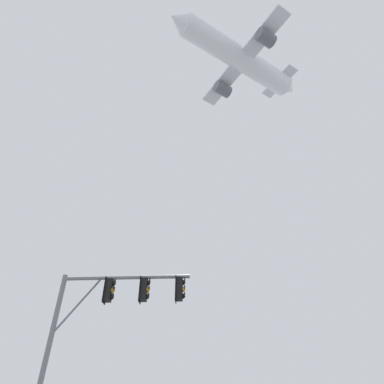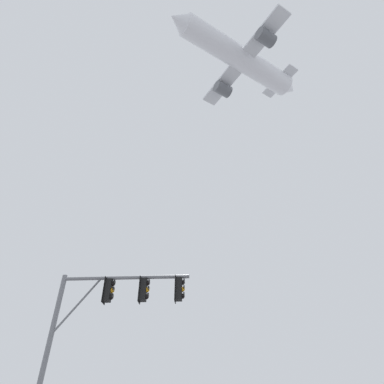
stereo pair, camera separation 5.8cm
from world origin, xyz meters
TOP-DOWN VIEW (x-y plane):
  - signal_pole_near at (-3.57, 7.54)m, footprint 5.35×0.52m
  - airplane at (6.84, 25.26)m, footprint 22.64×17.53m

SIDE VIEW (x-z plane):
  - signal_pole_near at x=-3.57m, z-range 1.78..8.43m
  - airplane at x=6.84m, z-range 46.97..53.85m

